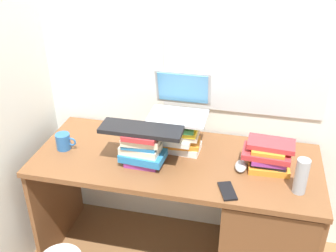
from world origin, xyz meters
The scene contains 12 objects.
wall_back centered at (0.00, 0.36, 1.30)m, with size 6.00×0.06×2.60m.
wall_left centered at (-0.90, 0.00, 1.30)m, with size 0.05×6.00×2.60m, color silver.
desk centered at (0.39, -0.02, 0.40)m, with size 1.52×0.63×0.73m.
book_stack_tall centered at (-0.01, 0.08, 0.83)m, with size 0.25×0.20×0.20m.
book_stack_keyboard_riser centered at (-0.16, -0.08, 0.82)m, with size 0.24×0.17×0.19m.
book_stack_side centered at (0.48, 0.02, 0.80)m, with size 0.26×0.18×0.15m.
laptop centered at (-0.01, 0.14, 0.98)m, with size 0.31×0.27×0.22m.
keyboard centered at (-0.16, -0.08, 0.93)m, with size 0.42×0.14×0.02m, color black.
computer_mouse centered at (0.34, -0.02, 0.75)m, with size 0.06×0.10×0.04m, color #A5A8AD.
mug centered at (-0.63, -0.04, 0.78)m, with size 0.12×0.08×0.09m.
water_bottle centered at (0.62, -0.15, 0.82)m, with size 0.06×0.06×0.18m, color #999EA5.
cell_phone centered at (0.30, -0.23, 0.74)m, with size 0.07×0.14×0.01m, color black.
Camera 1 is at (0.36, -1.76, 1.93)m, focal length 42.85 mm.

